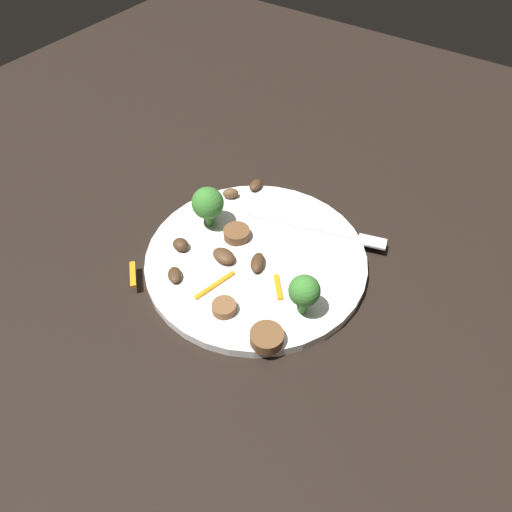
% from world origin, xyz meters
% --- Properties ---
extents(ground_plane, '(1.40, 1.40, 0.00)m').
position_xyz_m(ground_plane, '(0.00, 0.00, 0.00)').
color(ground_plane, black).
extents(plate, '(0.27, 0.27, 0.01)m').
position_xyz_m(plate, '(0.00, 0.00, 0.01)').
color(plate, white).
rests_on(plate, ground_plane).
extents(fork, '(0.18, 0.06, 0.00)m').
position_xyz_m(fork, '(0.05, 0.08, 0.01)').
color(fork, silver).
rests_on(fork, plate).
extents(broccoli_floret_0, '(0.04, 0.04, 0.06)m').
position_xyz_m(broccoli_floret_0, '(-0.08, 0.01, 0.05)').
color(broccoli_floret_0, '#408630').
rests_on(broccoli_floret_0, plate).
extents(broccoli_floret_1, '(0.03, 0.03, 0.05)m').
position_xyz_m(broccoli_floret_1, '(0.09, -0.04, 0.05)').
color(broccoli_floret_1, '#408630').
rests_on(broccoli_floret_1, plate).
extents(sausage_slice_0, '(0.04, 0.04, 0.01)m').
position_xyz_m(sausage_slice_0, '(0.08, -0.09, 0.02)').
color(sausage_slice_0, brown).
rests_on(sausage_slice_0, plate).
extents(sausage_slice_1, '(0.05, 0.05, 0.01)m').
position_xyz_m(sausage_slice_1, '(-0.04, 0.01, 0.02)').
color(sausage_slice_1, brown).
rests_on(sausage_slice_1, plate).
extents(sausage_slice_2, '(0.03, 0.03, 0.01)m').
position_xyz_m(sausage_slice_2, '(0.02, -0.09, 0.02)').
color(sausage_slice_2, brown).
rests_on(sausage_slice_2, plate).
extents(mushroom_0, '(0.03, 0.02, 0.01)m').
position_xyz_m(mushroom_0, '(-0.03, -0.03, 0.02)').
color(mushroom_0, '#4C331E').
rests_on(mushroom_0, plate).
extents(mushroom_1, '(0.02, 0.03, 0.01)m').
position_xyz_m(mushroom_1, '(-0.07, 0.11, 0.02)').
color(mushroom_1, '#422B19').
rests_on(mushroom_1, plate).
extents(mushroom_2, '(0.03, 0.03, 0.01)m').
position_xyz_m(mushroom_2, '(0.01, -0.01, 0.02)').
color(mushroom_2, '#422B19').
rests_on(mushroom_2, plate).
extents(mushroom_3, '(0.02, 0.02, 0.01)m').
position_xyz_m(mushroom_3, '(-0.08, -0.04, 0.02)').
color(mushroom_3, '#422B19').
rests_on(mushroom_3, plate).
extents(mushroom_4, '(0.03, 0.02, 0.01)m').
position_xyz_m(mushroom_4, '(-0.09, 0.07, 0.02)').
color(mushroom_4, brown).
rests_on(mushroom_4, plate).
extents(mushroom_5, '(0.03, 0.03, 0.01)m').
position_xyz_m(mushroom_5, '(-0.06, -0.08, 0.02)').
color(mushroom_5, '#422B19').
rests_on(mushroom_5, plate).
extents(pepper_strip_0, '(0.02, 0.06, 0.00)m').
position_xyz_m(pepper_strip_0, '(-0.01, -0.07, 0.01)').
color(pepper_strip_0, orange).
rests_on(pepper_strip_0, plate).
extents(pepper_strip_1, '(0.03, 0.03, 0.00)m').
position_xyz_m(pepper_strip_1, '(0.05, -0.03, 0.01)').
color(pepper_strip_1, orange).
rests_on(pepper_strip_1, plate).
extents(pepper_strip_2, '(0.03, 0.03, 0.00)m').
position_xyz_m(pepper_strip_2, '(-0.10, -0.11, 0.01)').
color(pepper_strip_2, orange).
rests_on(pepper_strip_2, plate).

